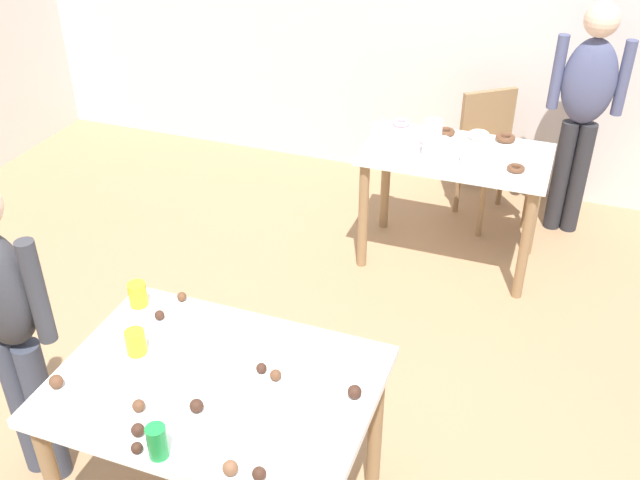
% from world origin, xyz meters
% --- Properties ---
extents(wall_back, '(6.40, 0.10, 2.60)m').
position_xyz_m(wall_back, '(0.00, 3.20, 1.30)').
color(wall_back, silver).
rests_on(wall_back, ground_plane).
extents(dining_table_near, '(1.15, 0.82, 0.75)m').
position_xyz_m(dining_table_near, '(-0.04, -0.13, 0.65)').
color(dining_table_near, white).
rests_on(dining_table_near, ground_plane).
extents(dining_table_far, '(1.08, 0.62, 0.75)m').
position_xyz_m(dining_table_far, '(0.40, 2.07, 0.63)').
color(dining_table_far, white).
rests_on(dining_table_far, ground_plane).
extents(chair_far_table, '(0.56, 0.56, 0.87)m').
position_xyz_m(chair_far_table, '(0.53, 2.72, 0.50)').
color(chair_far_table, olive).
rests_on(chair_far_table, ground_plane).
extents(person_girl_near, '(0.45, 0.21, 1.43)m').
position_xyz_m(person_girl_near, '(-0.90, -0.18, 0.85)').
color(person_girl_near, '#383D4C').
rests_on(person_girl_near, ground_plane).
extents(person_adult_far, '(0.45, 0.22, 1.51)m').
position_xyz_m(person_adult_far, '(1.05, 2.72, 0.90)').
color(person_adult_far, '#28282D').
rests_on(person_adult_far, ground_plane).
extents(mixing_bowl, '(0.21, 0.21, 0.08)m').
position_xyz_m(mixing_bowl, '(0.31, -0.25, 0.79)').
color(mixing_bowl, white).
rests_on(mixing_bowl, dining_table_near).
extents(soda_can, '(0.07, 0.07, 0.12)m').
position_xyz_m(soda_can, '(-0.05, -0.49, 0.81)').
color(soda_can, '#198438').
rests_on(soda_can, dining_table_near).
extents(fork_near, '(0.17, 0.02, 0.01)m').
position_xyz_m(fork_near, '(-0.29, -0.23, 0.75)').
color(fork_near, silver).
rests_on(fork_near, dining_table_near).
extents(cup_near_0, '(0.08, 0.08, 0.10)m').
position_xyz_m(cup_near_0, '(-0.39, -0.09, 0.80)').
color(cup_near_0, yellow).
rests_on(cup_near_0, dining_table_near).
extents(cup_near_1, '(0.08, 0.08, 0.09)m').
position_xyz_m(cup_near_1, '(0.46, -0.29, 0.80)').
color(cup_near_1, white).
rests_on(cup_near_1, dining_table_near).
extents(cup_near_2, '(0.07, 0.07, 0.11)m').
position_xyz_m(cup_near_2, '(-0.54, 0.17, 0.80)').
color(cup_near_2, yellow).
rests_on(cup_near_2, dining_table_near).
extents(cake_ball_0, '(0.04, 0.04, 0.04)m').
position_xyz_m(cake_ball_0, '(0.10, -0.03, 0.77)').
color(cake_ball_0, '#3D2319').
rests_on(cake_ball_0, dining_table_near).
extents(cake_ball_1, '(0.05, 0.05, 0.05)m').
position_xyz_m(cake_ball_1, '(-0.16, -0.44, 0.77)').
color(cake_ball_1, '#3D2319').
rests_on(cake_ball_1, dining_table_near).
extents(cake_ball_2, '(0.05, 0.05, 0.05)m').
position_xyz_m(cake_ball_2, '(0.29, -0.46, 0.77)').
color(cake_ball_2, '#3D2319').
rests_on(cake_ball_2, dining_table_near).
extents(cake_ball_3, '(0.05, 0.05, 0.05)m').
position_xyz_m(cake_ball_3, '(0.19, -0.48, 0.78)').
color(cake_ball_3, brown).
rests_on(cake_ball_3, dining_table_near).
extents(cake_ball_4, '(0.05, 0.05, 0.05)m').
position_xyz_m(cake_ball_4, '(0.45, -0.03, 0.78)').
color(cake_ball_4, '#3D2319').
rests_on(cake_ball_4, dining_table_near).
extents(cake_ball_5, '(0.05, 0.05, 0.05)m').
position_xyz_m(cake_ball_5, '(-0.56, -0.35, 0.78)').
color(cake_ball_5, brown).
rests_on(cake_ball_5, dining_table_near).
extents(cake_ball_6, '(0.04, 0.04, 0.04)m').
position_xyz_m(cake_ball_6, '(-0.13, -0.50, 0.77)').
color(cake_ball_6, '#3D2319').
rests_on(cake_ball_6, dining_table_near).
extents(cake_ball_7, '(0.05, 0.05, 0.05)m').
position_xyz_m(cake_ball_7, '(-0.03, -0.28, 0.77)').
color(cake_ball_7, '#3D2319').
rests_on(cake_ball_7, dining_table_near).
extents(cake_ball_8, '(0.04, 0.04, 0.04)m').
position_xyz_m(cake_ball_8, '(-0.22, -0.34, 0.77)').
color(cake_ball_8, brown).
rests_on(cake_ball_8, dining_table_near).
extents(cake_ball_9, '(0.04, 0.04, 0.04)m').
position_xyz_m(cake_ball_9, '(-0.39, 0.26, 0.77)').
color(cake_ball_9, brown).
rests_on(cake_ball_9, dining_table_near).
extents(cake_ball_10, '(0.04, 0.04, 0.04)m').
position_xyz_m(cake_ball_10, '(-0.41, 0.12, 0.77)').
color(cake_ball_10, '#3D2319').
rests_on(cake_ball_10, dining_table_near).
extents(cake_ball_11, '(0.04, 0.04, 0.04)m').
position_xyz_m(cake_ball_11, '(0.16, -0.04, 0.77)').
color(cake_ball_11, brown).
rests_on(cake_ball_11, dining_table_near).
extents(pitcher_far, '(0.10, 0.10, 0.23)m').
position_xyz_m(pitcher_far, '(0.28, 1.93, 0.87)').
color(pitcher_far, white).
rests_on(pitcher_far, dining_table_far).
extents(cup_far_0, '(0.09, 0.09, 0.12)m').
position_xyz_m(cup_far_0, '(0.49, 1.92, 0.81)').
color(cup_far_0, white).
rests_on(cup_far_0, dining_table_far).
extents(cup_far_1, '(0.08, 0.08, 0.10)m').
position_xyz_m(cup_far_1, '(-0.09, 2.06, 0.80)').
color(cup_far_1, white).
rests_on(cup_far_1, dining_table_far).
extents(cup_far_2, '(0.07, 0.07, 0.09)m').
position_xyz_m(cup_far_2, '(0.32, 2.03, 0.80)').
color(cup_far_2, white).
rests_on(cup_far_2, dining_table_far).
extents(donut_far_0, '(0.10, 0.10, 0.03)m').
position_xyz_m(donut_far_0, '(0.76, 1.94, 0.76)').
color(donut_far_0, brown).
rests_on(donut_far_0, dining_table_far).
extents(donut_far_1, '(0.12, 0.12, 0.04)m').
position_xyz_m(donut_far_1, '(0.64, 2.32, 0.77)').
color(donut_far_1, brown).
rests_on(donut_far_1, dining_table_far).
extents(donut_far_2, '(0.11, 0.11, 0.03)m').
position_xyz_m(donut_far_2, '(-0.00, 2.33, 0.77)').
color(donut_far_2, pink).
rests_on(donut_far_2, dining_table_far).
extents(donut_far_3, '(0.11, 0.11, 0.03)m').
position_xyz_m(donut_far_3, '(0.29, 2.29, 0.77)').
color(donut_far_3, brown).
rests_on(donut_far_3, dining_table_far).
extents(donut_far_4, '(0.13, 0.13, 0.04)m').
position_xyz_m(donut_far_4, '(0.49, 2.30, 0.77)').
color(donut_far_4, white).
rests_on(donut_far_4, dining_table_far).
extents(donut_far_5, '(0.11, 0.11, 0.03)m').
position_xyz_m(donut_far_5, '(0.22, 2.13, 0.77)').
color(donut_far_5, pink).
rests_on(donut_far_5, dining_table_far).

